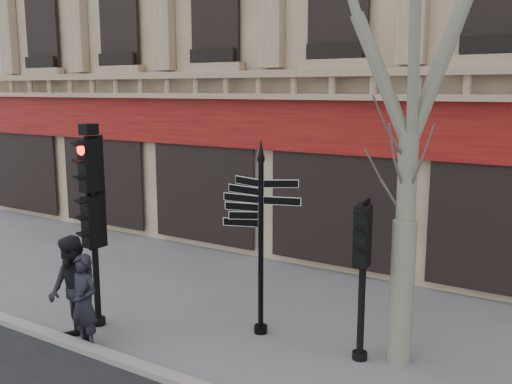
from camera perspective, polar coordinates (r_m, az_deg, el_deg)
ground at (r=10.49m, az=-4.13°, el=-15.03°), size 80.00×80.00×0.00m
kerb at (r=9.50m, az=-9.42°, el=-17.60°), size 80.00×0.25×0.12m
fingerpost at (r=10.20m, az=0.49°, el=-1.27°), size 1.73×1.73×3.63m
traffic_signal_main at (r=10.99m, az=-16.05°, el=-0.84°), size 0.43×0.31×3.86m
traffic_signal_secondary at (r=9.48m, az=10.67°, el=-6.03°), size 0.48×0.37×2.65m
pedestrian_a at (r=10.46m, az=-16.84°, el=-10.51°), size 0.62×0.42×1.69m
pedestrian_b at (r=10.62m, az=-17.86°, el=-9.46°), size 1.13×0.99×1.97m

